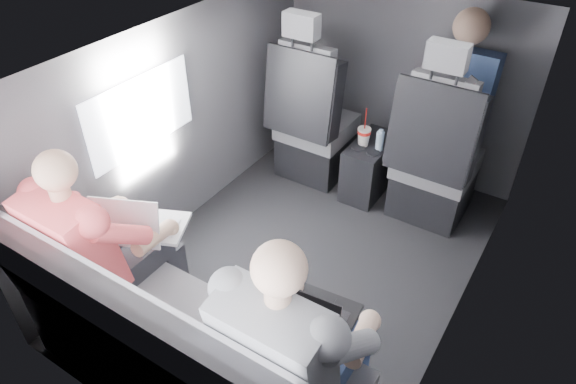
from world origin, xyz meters
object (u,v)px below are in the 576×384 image
Objects in this scene: laptop_black at (308,313)px; passenger_rear_right at (296,349)px; passenger_rear_left at (103,247)px; passenger_front_right at (456,98)px; front_seat_right at (434,165)px; laptop_white at (143,225)px; soda_cup at (364,136)px; front_seat_left at (313,128)px; rear_bench at (182,355)px; center_console at (370,167)px; water_bottle at (380,141)px.

laptop_black is 0.17m from passenger_rear_right.
passenger_front_right reaches higher than passenger_rear_left.
laptop_white is (-0.91, -1.61, 0.23)m from front_seat_right.
soda_cup is (-0.49, -0.02, 0.07)m from front_seat_right.
laptop_black is at bearing -60.44° from front_seat_left.
front_seat_right reaches higher than rear_bench.
soda_cup is (0.41, -0.02, 0.07)m from front_seat_left.
passenger_front_right is (0.44, 2.16, 0.45)m from rear_bench.
laptop_white is 0.35× the size of passenger_rear_right.
front_seat_left is 2.07m from passenger_rear_right.
center_console is 0.75m from passenger_front_right.
passenger_rear_right reaches higher than passenger_rear_left.
laptop_black is at bearing -88.77° from passenger_front_right.
center_console is 1.97m from passenger_rear_right.
laptop_white is 0.48× the size of passenger_front_right.
rear_bench is (-0.45, -1.90, -0.09)m from front_seat_right.
rear_bench is (-0.00, -1.94, 0.11)m from center_console.
laptop_white is 1.01m from passenger_rear_right.
passenger_rear_left is at bearing -114.89° from passenger_front_right.
passenger_front_right reaches higher than front_seat_right.
passenger_front_right reaches higher than laptop_white.
passenger_front_right is (0.48, 0.28, 0.29)m from soda_cup.
water_bottle is 1.89m from passenger_rear_left.
passenger_rear_right is (0.98, -1.81, 0.23)m from front_seat_left.
passenger_rear_right is at bearing -74.09° from center_console.
center_console is (0.45, 0.04, -0.20)m from front_seat_left.
water_bottle is at bearing 104.21° from passenger_rear_right.
passenger_rear_left is (-1.00, -0.16, -0.02)m from laptop_black.
laptop_black is (0.48, -1.68, 0.43)m from center_console.
center_console is 1.34× the size of laptop_black.
front_seat_left is at bearing -174.93° from center_console.
soda_cup is 1.71m from laptop_black.
front_seat_right is at bearing -87.83° from passenger_front_right.
front_seat_right is 2.64× the size of center_console.
passenger_rear_right is (1.04, -0.00, 0.01)m from passenger_rear_left.
front_seat_right is at bearing 2.55° from water_bottle.
front_seat_left reaches higher than rear_bench.
soda_cup is 1.65m from laptop_white.
soda_cup is at bearing -177.86° from front_seat_right.
laptop_black is 0.29× the size of passenger_rear_right.
front_seat_left and front_seat_right have the same top height.
front_seat_right is 1.86m from laptop_white.
passenger_rear_right is (0.53, 0.10, 0.32)m from rear_bench.
front_seat_right is 0.79× the size of rear_bench.
passenger_rear_right reaches higher than laptop_black.
soda_cup is at bearing 75.14° from passenger_rear_left.
soda_cup is at bearing -179.18° from water_bottle.
front_seat_left is 8.33× the size of water_bottle.
front_seat_right is 1.82m from passenger_rear_right.
laptop_black is (0.94, -0.03, -0.00)m from laptop_white.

